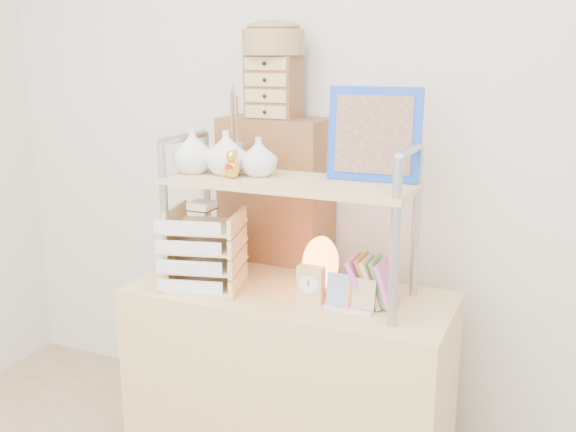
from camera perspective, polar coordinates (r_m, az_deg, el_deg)
name	(u,v)px	position (r m, az deg, el deg)	size (l,w,h in m)	color
room_shell	(144,12)	(1.54, -12.71, 17.29)	(3.42, 3.41, 2.61)	silver
desk	(289,383)	(2.55, 0.05, -14.62)	(1.20, 0.50, 0.75)	tan
cabinet	(277,273)	(2.82, -1.03, -5.05)	(0.45, 0.24, 1.35)	brown
hutch	(271,174)	(2.31, -1.55, 3.77)	(0.91, 0.34, 0.75)	#98A0A6
letter_tray	(204,253)	(2.43, -7.46, -3.24)	(0.32, 0.31, 0.33)	tan
salt_lamp	(321,264)	(2.35, 2.92, -4.30)	(0.14, 0.13, 0.21)	brown
desk_clock	(311,284)	(2.27, 2.03, -6.09)	(0.10, 0.05, 0.13)	tan
postcard_stand	(349,300)	(2.22, 5.49, -7.46)	(0.18, 0.06, 0.12)	white
drawer_chest	(273,87)	(2.65, -1.31, 11.39)	(0.20, 0.16, 0.25)	brown
woven_basket	(273,42)	(2.65, -1.31, 15.18)	(0.25, 0.25, 0.10)	#8F6541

